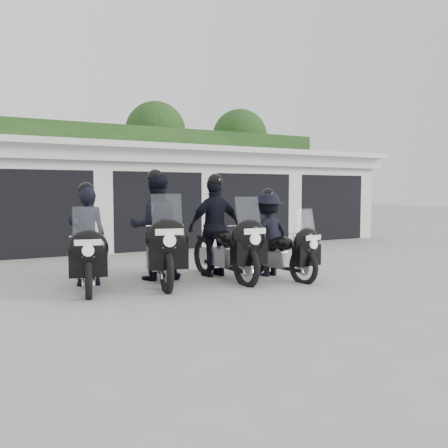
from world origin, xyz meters
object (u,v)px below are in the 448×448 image
police_bike_b (158,233)px  police_bike_a (87,245)px  police_bike_c (220,232)px  police_bike_d (273,238)px

police_bike_b → police_bike_a: bearing=-166.0°
police_bike_b → police_bike_c: (1.20, -0.18, -0.03)m
police_bike_b → police_bike_d: 2.24m
police_bike_d → police_bike_b: bearing=155.3°
police_bike_a → police_bike_d: 3.48m
police_bike_b → police_bike_c: 1.22m
police_bike_a → police_bike_c: police_bike_c is taller
police_bike_a → police_bike_c: (2.49, -0.12, 0.13)m
police_bike_c → police_bike_d: 1.04m
police_bike_c → police_bike_d: bearing=-25.5°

